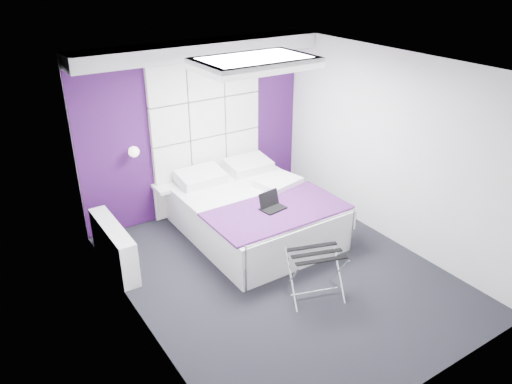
# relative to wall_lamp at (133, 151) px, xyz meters

# --- Properties ---
(floor) EXTENTS (4.40, 4.40, 0.00)m
(floor) POSITION_rel_wall_lamp_xyz_m (1.05, -2.06, -1.22)
(floor) COLOR black
(floor) RESTS_ON ground
(ceiling) EXTENTS (4.40, 4.40, 0.00)m
(ceiling) POSITION_rel_wall_lamp_xyz_m (1.05, -2.06, 1.38)
(ceiling) COLOR white
(ceiling) RESTS_ON wall_back
(wall_back) EXTENTS (3.60, 0.00, 3.60)m
(wall_back) POSITION_rel_wall_lamp_xyz_m (1.05, 0.14, 0.08)
(wall_back) COLOR silver
(wall_back) RESTS_ON floor
(wall_left) EXTENTS (0.00, 4.40, 4.40)m
(wall_left) POSITION_rel_wall_lamp_xyz_m (-0.75, -2.06, 0.08)
(wall_left) COLOR silver
(wall_left) RESTS_ON floor
(wall_right) EXTENTS (0.00, 4.40, 4.40)m
(wall_right) POSITION_rel_wall_lamp_xyz_m (2.85, -2.06, 0.08)
(wall_right) COLOR silver
(wall_right) RESTS_ON floor
(accent_wall) EXTENTS (3.58, 0.02, 2.58)m
(accent_wall) POSITION_rel_wall_lamp_xyz_m (1.05, 0.13, 0.08)
(accent_wall) COLOR #39114A
(accent_wall) RESTS_ON wall_back
(soffit) EXTENTS (3.58, 0.50, 0.20)m
(soffit) POSITION_rel_wall_lamp_xyz_m (1.05, -0.11, 1.28)
(soffit) COLOR white
(soffit) RESTS_ON wall_back
(headboard) EXTENTS (1.80, 0.08, 2.30)m
(headboard) POSITION_rel_wall_lamp_xyz_m (1.20, 0.08, -0.05)
(headboard) COLOR silver
(headboard) RESTS_ON wall_back
(skylight) EXTENTS (1.36, 0.86, 0.12)m
(skylight) POSITION_rel_wall_lamp_xyz_m (1.05, -1.46, 1.33)
(skylight) COLOR white
(skylight) RESTS_ON ceiling
(wall_lamp) EXTENTS (0.15, 0.15, 0.15)m
(wall_lamp) POSITION_rel_wall_lamp_xyz_m (0.00, 0.00, 0.00)
(wall_lamp) COLOR white
(wall_lamp) RESTS_ON wall_back
(radiator) EXTENTS (0.22, 1.20, 0.60)m
(radiator) POSITION_rel_wall_lamp_xyz_m (-0.64, -0.76, -0.92)
(radiator) COLOR white
(radiator) RESTS_ON floor
(bed) EXTENTS (1.84, 2.23, 0.78)m
(bed) POSITION_rel_wall_lamp_xyz_m (1.31, -1.03, -0.89)
(bed) COLOR white
(bed) RESTS_ON floor
(nightstand) EXTENTS (0.47, 0.37, 0.05)m
(nightstand) POSITION_rel_wall_lamp_xyz_m (0.49, -0.04, -0.65)
(nightstand) COLOR white
(nightstand) RESTS_ON wall_back
(luggage_rack) EXTENTS (0.61, 0.45, 0.60)m
(luggage_rack) POSITION_rel_wall_lamp_xyz_m (1.11, -2.66, -0.92)
(luggage_rack) COLOR silver
(luggage_rack) RESTS_ON floor
(laptop) EXTENTS (0.32, 0.23, 0.23)m
(laptop) POSITION_rel_wall_lamp_xyz_m (1.27, -1.51, -0.53)
(laptop) COLOR black
(laptop) RESTS_ON bed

